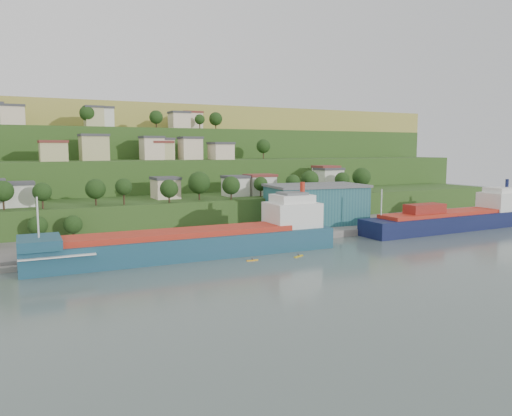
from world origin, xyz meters
TOP-DOWN VIEW (x-y plane):
  - ground at (0.00, 0.00)m, footprint 500.00×500.00m
  - quay at (20.00, 28.00)m, footprint 220.00×26.00m
  - pebble_beach at (-55.00, 22.00)m, footprint 40.00×18.00m
  - hillside at (-0.02, 168.72)m, footprint 360.00×210.93m
  - cargo_ship_near at (-11.85, 10.23)m, footprint 76.39×14.57m
  - cargo_ship_far at (77.25, 9.91)m, footprint 66.47×11.31m
  - warehouse at (36.79, 31.00)m, footprint 33.32×23.08m
  - caravan at (-48.89, 21.30)m, footprint 6.03×3.55m
  - dinghy at (-44.53, 17.19)m, footprint 4.60×3.25m
  - kayak_orange at (-2.58, -0.65)m, footprint 2.87×0.68m
  - kayak_yellow at (9.49, -1.91)m, footprint 3.20×1.75m

SIDE VIEW (x-z plane):
  - ground at x=0.00m, z-range 0.00..0.00m
  - quay at x=20.00m, z-range -2.00..2.00m
  - pebble_beach at x=-55.00m, z-range -1.20..1.20m
  - hillside at x=-0.02m, z-range -47.92..48.08m
  - kayak_orange at x=-2.58m, z-range -0.15..0.57m
  - kayak_yellow at x=9.49m, z-range -0.17..0.64m
  - dinghy at x=-44.53m, z-range 1.20..2.06m
  - caravan at x=-48.89m, z-range 1.20..3.84m
  - cargo_ship_far at x=77.25m, z-range -6.17..11.87m
  - cargo_ship_near at x=-11.85m, z-range -6.65..12.89m
  - warehouse at x=36.79m, z-range 2.03..14.83m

